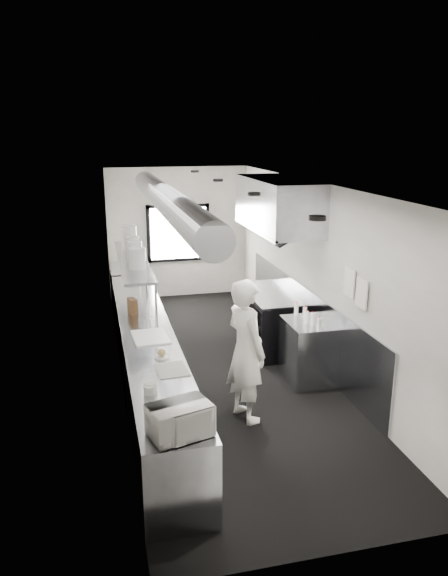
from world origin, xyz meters
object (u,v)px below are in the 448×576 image
prep_counter (148,361)px  plate_stack_c (133,247)px  deli_tub_a (150,390)px  plate_stack_b (134,252)px  exhaust_hood (277,205)px  cutting_board (150,337)px  bottle_station (309,351)px  knife_block (133,306)px  squeeze_bottle_a (319,324)px  plate_stack_d (129,237)px  far_work_table (129,289)px  squeeze_bottle_c (307,317)px  small_plate (162,357)px  microwave (180,420)px  line_cook (246,350)px  squeeze_bottle_b (313,319)px  range (271,319)px  squeeze_bottle_e (296,309)px  squeeze_bottle_d (305,313)px  plate_stack_a (137,258)px  deli_tub_b (151,387)px  pass_shelf (133,261)px

prep_counter → plate_stack_c: 2.10m
deli_tub_a → plate_stack_b: (0.13, 3.16, 0.79)m
exhaust_hood → cutting_board: bearing=-146.3°
bottle_station → deli_tub_a: bearing=-145.7°
exhaust_hood → bottle_station: exhaust_hood is taller
bottle_station → knife_block: size_ratio=3.96×
deli_tub_a → squeeze_bottle_a: size_ratio=0.73×
plate_stack_d → far_work_table: bearing=88.3°
squeeze_bottle_a → squeeze_bottle_c: (-0.06, 0.30, 0.01)m
small_plate → knife_block: knife_block is taller
bottle_station → microwave: size_ratio=1.80×
far_work_table → small_plate: (0.08, -4.67, 0.46)m
far_work_table → knife_block: (-0.13, -2.93, 0.56)m
exhaust_hood → prep_counter: size_ratio=0.37×
line_cook → knife_block: (-1.24, 1.80, 0.10)m
microwave → squeeze_bottle_b: (2.26, 2.42, -0.06)m
microwave → squeeze_bottle_c: bearing=32.4°
range → plate_stack_c: 2.59m
plate_stack_b → squeeze_bottle_c: bearing=-34.2°
exhaust_hood → far_work_table: size_ratio=1.83×
small_plate → squeeze_bottle_e: size_ratio=1.02×
microwave → squeeze_bottle_d: size_ratio=2.84×
plate_stack_d → line_cook: bearing=-70.6°
far_work_table → plate_stack_a: size_ratio=3.96×
squeeze_bottle_c → plate_stack_b: bearing=145.8°
deli_tub_a → plate_stack_a: size_ratio=0.41×
deli_tub_a → cutting_board: size_ratio=0.21×
prep_counter → cutting_board: 0.54m
exhaust_hood → squeeze_bottle_b: 2.08m
prep_counter → deli_tub_b: (-0.14, -1.83, 0.50)m
knife_block → squeeze_bottle_c: bearing=-39.8°
prep_counter → exhaust_hood: bearing=28.1°
plate_stack_c → squeeze_bottle_d: (2.30, -1.72, -0.75)m
exhaust_hood → pass_shelf: size_ratio=0.73×
cutting_board → squeeze_bottle_a: squeeze_bottle_a is taller
squeeze_bottle_b → squeeze_bottle_c: (-0.06, 0.09, 0.00)m
pass_shelf → plate_stack_c: 0.26m
bottle_station → cutting_board: cutting_board is taller
far_work_table → line_cook: 4.88m
plate_stack_a → squeeze_bottle_b: 2.69m
prep_counter → squeeze_bottle_d: (2.28, -0.05, 0.54)m
squeeze_bottle_a → plate_stack_b: bearing=141.7°
deli_tub_b → squeeze_bottle_c: 2.85m
plate_stack_c → squeeze_bottle_b: size_ratio=1.81×
plate_stack_b → squeeze_bottle_e: (2.25, -1.16, -0.74)m
plate_stack_b → squeeze_bottle_e: 2.63m
deli_tub_b → plate_stack_a: size_ratio=0.44×
deli_tub_b → squeeze_bottle_a: (2.43, 1.28, 0.04)m
squeeze_bottle_d → squeeze_bottle_b: bearing=-88.7°
squeeze_bottle_b → microwave: bearing=-133.1°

